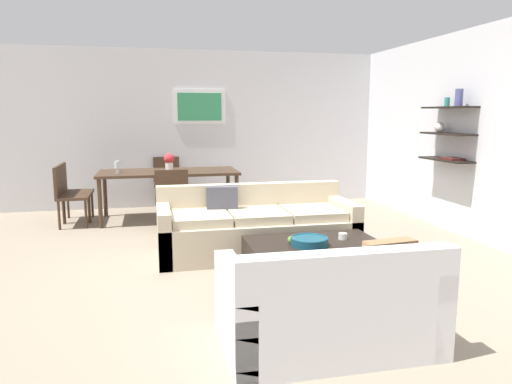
# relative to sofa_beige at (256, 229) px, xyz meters

# --- Properties ---
(ground_plane) EXTENTS (18.00, 18.00, 0.00)m
(ground_plane) POSITION_rel_sofa_beige_xyz_m (-0.12, -0.34, -0.29)
(ground_plane) COLOR gray
(back_wall_unit) EXTENTS (8.40, 0.09, 2.70)m
(back_wall_unit) POSITION_rel_sofa_beige_xyz_m (0.17, 3.19, 1.06)
(back_wall_unit) COLOR silver
(back_wall_unit) RESTS_ON ground
(right_wall_shelf_unit) EXTENTS (0.34, 8.20, 2.70)m
(right_wall_shelf_unit) POSITION_rel_sofa_beige_xyz_m (2.91, 0.27, 1.06)
(right_wall_shelf_unit) COLOR silver
(right_wall_shelf_unit) RESTS_ON ground
(sofa_beige) EXTENTS (2.25, 0.90, 0.78)m
(sofa_beige) POSITION_rel_sofa_beige_xyz_m (0.00, 0.00, 0.00)
(sofa_beige) COLOR beige
(sofa_beige) RESTS_ON ground
(loveseat_white) EXTENTS (1.45, 0.90, 0.78)m
(loveseat_white) POSITION_rel_sofa_beige_xyz_m (0.01, -2.32, 0.00)
(loveseat_white) COLOR white
(loveseat_white) RESTS_ON ground
(coffee_table) EXTENTS (1.29, 1.05, 0.38)m
(coffee_table) POSITION_rel_sofa_beige_xyz_m (0.36, -1.12, -0.10)
(coffee_table) COLOR black
(coffee_table) RESTS_ON ground
(decorative_bowl) EXTENTS (0.36, 0.36, 0.08)m
(decorative_bowl) POSITION_rel_sofa_beige_xyz_m (0.28, -1.10, 0.13)
(decorative_bowl) COLOR navy
(decorative_bowl) RESTS_ON coffee_table
(candle_jar) EXTENTS (0.09, 0.09, 0.06)m
(candle_jar) POSITION_rel_sofa_beige_xyz_m (0.68, -0.97, 0.12)
(candle_jar) COLOR silver
(candle_jar) RESTS_ON coffee_table
(apple_on_coffee_table) EXTENTS (0.08, 0.08, 0.08)m
(apple_on_coffee_table) POSITION_rel_sofa_beige_xyz_m (0.13, -1.02, 0.13)
(apple_on_coffee_table) COLOR #669E2D
(apple_on_coffee_table) RESTS_ON coffee_table
(dining_table) EXTENTS (2.09, 0.95, 0.75)m
(dining_table) POSITION_rel_sofa_beige_xyz_m (-0.90, 2.11, 0.40)
(dining_table) COLOR #422D1E
(dining_table) RESTS_ON ground
(dining_chair_head) EXTENTS (0.44, 0.44, 0.88)m
(dining_chair_head) POSITION_rel_sofa_beige_xyz_m (-0.90, 2.99, 0.21)
(dining_chair_head) COLOR #422D1E
(dining_chair_head) RESTS_ON ground
(dining_chair_left_near) EXTENTS (0.44, 0.44, 0.88)m
(dining_chair_left_near) POSITION_rel_sofa_beige_xyz_m (-2.36, 1.90, 0.21)
(dining_chair_left_near) COLOR #422D1E
(dining_chair_left_near) RESTS_ON ground
(dining_chair_foot) EXTENTS (0.44, 0.44, 0.88)m
(dining_chair_foot) POSITION_rel_sofa_beige_xyz_m (-0.90, 1.23, 0.21)
(dining_chair_foot) COLOR #422D1E
(dining_chair_foot) RESTS_ON ground
(dining_chair_left_far) EXTENTS (0.44, 0.44, 0.88)m
(dining_chair_left_far) POSITION_rel_sofa_beige_xyz_m (-2.36, 2.33, 0.21)
(dining_chair_left_far) COLOR #422D1E
(dining_chair_left_far) RESTS_ON ground
(wine_glass_head) EXTENTS (0.06, 0.06, 0.17)m
(wine_glass_head) POSITION_rel_sofa_beige_xyz_m (-0.90, 2.53, 0.58)
(wine_glass_head) COLOR silver
(wine_glass_head) RESTS_ON dining_table
(wine_glass_left_far) EXTENTS (0.07, 0.07, 0.16)m
(wine_glass_left_far) POSITION_rel_sofa_beige_xyz_m (-1.66, 2.23, 0.57)
(wine_glass_left_far) COLOR silver
(wine_glass_left_far) RESTS_ON dining_table
(wine_glass_left_near) EXTENTS (0.07, 0.07, 0.17)m
(wine_glass_left_near) POSITION_rel_sofa_beige_xyz_m (-1.66, 2.00, 0.57)
(wine_glass_left_near) COLOR silver
(wine_glass_left_near) RESTS_ON dining_table
(centerpiece_vase) EXTENTS (0.16, 0.16, 0.27)m
(centerpiece_vase) POSITION_rel_sofa_beige_xyz_m (-0.89, 2.08, 0.61)
(centerpiece_vase) COLOR silver
(centerpiece_vase) RESTS_ON dining_table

